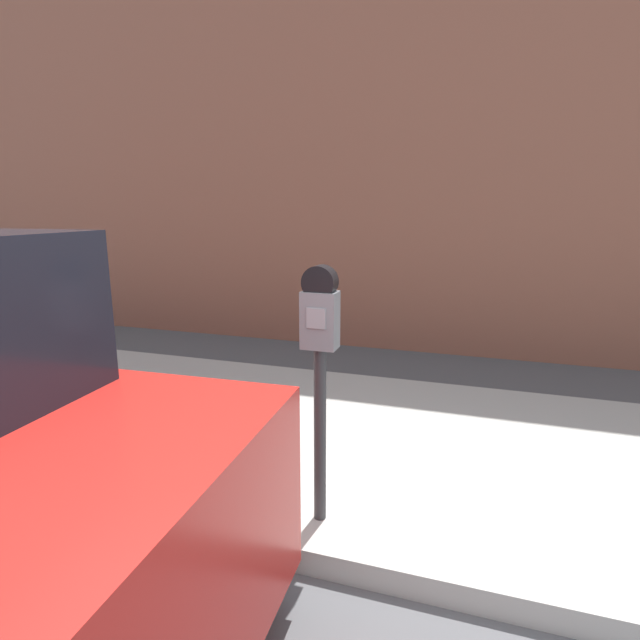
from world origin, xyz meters
TOP-DOWN VIEW (x-y plane):
  - sidewalk at (0.00, 2.20)m, footprint 24.00×2.80m
  - building_facade at (0.00, 5.33)m, footprint 24.00×0.30m
  - parking_meter at (-0.33, 1.10)m, footprint 0.18×0.13m

SIDE VIEW (x-z plane):
  - sidewalk at x=0.00m, z-range 0.00..0.15m
  - parking_meter at x=-0.33m, z-range 0.42..1.86m
  - building_facade at x=0.00m, z-range 0.00..6.27m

